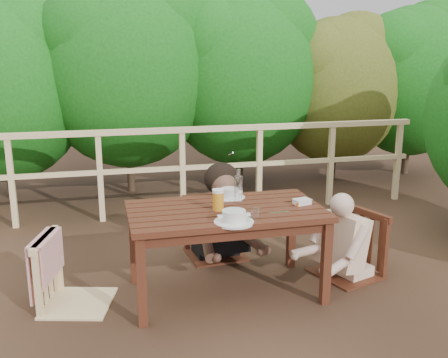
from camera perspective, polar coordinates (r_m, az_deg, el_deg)
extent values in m
plane|color=#482E1F|center=(4.15, 0.17, -12.30)|extent=(60.00, 60.00, 0.00)
cube|color=#3F1C11|center=(4.02, 0.17, -8.00)|extent=(1.45, 0.82, 0.67)
cube|color=beige|center=(3.92, -16.12, -6.52)|extent=(0.61, 0.61, 1.00)
cube|color=#3F1C11|center=(4.67, -0.93, -2.62)|extent=(0.55, 0.55, 1.00)
cube|color=#3F1C11|center=(4.39, 13.56, -4.14)|extent=(0.63, 0.63, 1.00)
cube|color=beige|center=(5.84, -4.57, 0.78)|extent=(5.60, 0.10, 1.01)
cylinder|color=white|center=(3.60, 1.10, -4.18)|extent=(0.28, 0.28, 0.09)
cylinder|color=white|center=(4.18, 0.60, -1.61)|extent=(0.25, 0.25, 0.08)
ellipsoid|color=#A26D30|center=(3.65, 1.17, -4.10)|extent=(0.12, 0.09, 0.07)
cylinder|color=gold|center=(3.84, -0.65, -2.38)|extent=(0.09, 0.09, 0.17)
cylinder|color=silver|center=(4.01, 1.59, -0.87)|extent=(0.07, 0.07, 0.28)
cylinder|color=white|center=(3.68, 3.52, -3.88)|extent=(0.07, 0.07, 0.08)
cube|color=white|center=(4.04, 8.56, -2.56)|extent=(0.15, 0.12, 0.05)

